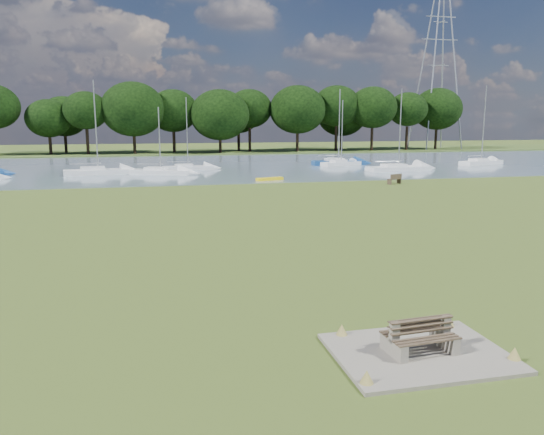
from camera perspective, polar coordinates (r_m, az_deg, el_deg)
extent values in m
plane|color=olive|center=(26.49, 0.98, -2.01)|extent=(220.00, 220.00, 0.00)
cube|color=gray|center=(67.63, -7.74, 5.50)|extent=(220.00, 40.00, 0.10)
cube|color=#4C6626|center=(97.46, -9.44, 6.94)|extent=(220.00, 20.00, 0.40)
cube|color=gray|center=(13.96, 15.53, -13.88)|extent=(4.20, 3.20, 0.10)
cube|color=gray|center=(13.50, 12.96, -13.41)|extent=(0.28, 1.01, 0.42)
cube|color=gray|center=(13.35, 13.03, -11.92)|extent=(0.22, 0.19, 0.52)
cube|color=gray|center=(14.23, 18.06, -12.39)|extent=(0.28, 1.01, 0.42)
cube|color=gray|center=(14.09, 18.15, -10.96)|extent=(0.22, 0.19, 0.52)
cube|color=brown|center=(13.53, 16.37, -12.52)|extent=(1.74, 0.51, 0.04)
cube|color=brown|center=(13.61, 15.86, -11.06)|extent=(1.72, 0.25, 0.42)
cube|color=brown|center=(14.01, 14.92, -11.62)|extent=(1.74, 0.51, 0.04)
cube|color=brown|center=(13.73, 15.51, -10.85)|extent=(1.72, 0.25, 0.42)
cube|color=brown|center=(48.89, 12.52, 3.75)|extent=(0.25, 0.44, 0.46)
cube|color=brown|center=(49.88, 13.49, 3.84)|extent=(0.25, 0.44, 0.46)
cube|color=brown|center=(49.36, 13.02, 4.06)|extent=(1.55, 1.01, 0.05)
cube|color=brown|center=(49.20, 13.21, 4.31)|extent=(1.39, 0.65, 0.45)
cube|color=yellow|center=(50.66, -0.25, 4.17)|extent=(2.76, 1.31, 0.27)
cylinder|color=#92969F|center=(106.91, 16.96, 15.54)|extent=(0.26, 0.26, 31.69)
cylinder|color=#92969F|center=(109.43, 19.30, 15.29)|extent=(0.26, 0.26, 31.69)
cylinder|color=#92969F|center=(111.24, 15.64, 15.39)|extent=(0.26, 0.26, 31.69)
cylinder|color=#92969F|center=(113.66, 17.92, 15.16)|extent=(0.26, 0.26, 31.69)
cube|color=#92969F|center=(110.83, 17.60, 17.79)|extent=(7.45, 0.16, 0.16)
cube|color=#92969F|center=(111.46, 17.72, 19.89)|extent=(6.17, 0.16, 0.16)
cylinder|color=black|center=(94.64, -23.47, 7.50)|extent=(0.54, 0.54, 4.15)
ellipsoid|color=black|center=(94.59, -23.69, 10.57)|extent=(7.62, 7.62, 6.47)
cylinder|color=black|center=(93.65, -19.22, 7.86)|extent=(0.54, 0.54, 4.47)
ellipsoid|color=black|center=(93.62, -19.43, 11.19)|extent=(8.71, 8.71, 7.40)
cylinder|color=black|center=(93.21, -14.89, 7.78)|extent=(0.54, 0.54, 3.53)
ellipsoid|color=black|center=(93.13, -15.02, 10.43)|extent=(9.79, 9.79, 8.32)
cylinder|color=black|center=(93.26, -10.55, 8.05)|extent=(0.54, 0.54, 3.84)
ellipsoid|color=black|center=(93.20, -10.65, 10.94)|extent=(7.62, 7.62, 6.47)
cylinder|color=black|center=(93.84, -6.24, 8.28)|extent=(0.54, 0.54, 4.15)
ellipsoid|color=black|center=(93.79, -6.30, 11.38)|extent=(8.71, 8.71, 7.40)
cylinder|color=black|center=(94.93, -2.00, 8.45)|extent=(0.54, 0.54, 4.47)
ellipsoid|color=black|center=(94.90, -2.02, 11.75)|extent=(9.79, 9.79, 8.32)
cylinder|color=black|center=(96.54, 2.12, 8.20)|extent=(0.54, 0.54, 3.53)
ellipsoid|color=black|center=(96.47, 2.14, 10.76)|extent=(7.62, 7.62, 6.47)
cylinder|color=black|center=(98.60, 6.09, 8.29)|extent=(0.54, 0.54, 3.84)
ellipsoid|color=black|center=(98.55, 6.15, 11.02)|extent=(8.71, 8.71, 7.40)
cylinder|color=black|center=(101.11, 9.89, 8.34)|extent=(0.54, 0.54, 4.15)
ellipsoid|color=black|center=(101.06, 9.98, 11.21)|extent=(9.79, 9.79, 8.32)
cylinder|color=black|center=(104.03, 13.48, 8.35)|extent=(0.54, 0.54, 4.47)
ellipsoid|color=black|center=(104.00, 13.61, 11.35)|extent=(7.62, 7.62, 6.47)
cylinder|color=black|center=(107.34, 16.85, 7.99)|extent=(0.54, 0.54, 3.53)
ellipsoid|color=black|center=(107.28, 16.97, 10.29)|extent=(8.71, 8.71, 7.40)
cube|color=white|center=(62.08, -9.03, 5.36)|extent=(5.84, 1.84, 0.61)
cube|color=white|center=(62.00, -9.46, 5.69)|extent=(2.07, 1.35, 0.39)
cylinder|color=#A5A8AD|center=(61.87, -9.13, 9.06)|extent=(0.11, 0.11, 7.76)
cube|color=white|center=(73.41, 21.58, 5.59)|extent=(6.75, 3.77, 0.77)
cube|color=white|center=(72.96, 21.35, 5.95)|extent=(2.61, 2.07, 0.50)
cylinder|color=#A5A8AD|center=(73.22, 21.83, 9.38)|extent=(0.13, 0.13, 9.39)
cube|color=white|center=(62.10, 13.45, 5.25)|extent=(7.66, 2.86, 0.70)
cube|color=white|center=(61.75, 12.99, 5.63)|extent=(2.78, 1.91, 0.45)
cylinder|color=#A5A8AD|center=(61.88, 13.62, 9.35)|extent=(0.12, 0.12, 8.59)
cube|color=white|center=(67.54, 7.46, 5.84)|extent=(5.74, 3.35, 0.71)
cube|color=white|center=(67.23, 7.18, 6.19)|extent=(2.24, 1.81, 0.45)
cylinder|color=#A5A8AD|center=(67.35, 7.54, 9.19)|extent=(0.12, 0.12, 7.60)
cube|color=white|center=(59.03, -18.17, 4.79)|extent=(7.13, 2.84, 0.76)
cube|color=white|center=(58.97, -18.74, 5.20)|extent=(2.61, 1.83, 0.49)
cylinder|color=#A5A8AD|center=(58.80, -18.44, 9.40)|extent=(0.13, 0.13, 9.19)
cube|color=white|center=(57.40, -11.88, 4.90)|extent=(6.56, 4.06, 0.70)
cube|color=white|center=(57.54, -12.38, 5.32)|extent=(2.59, 2.14, 0.45)
cylinder|color=#A5A8AD|center=(57.18, -12.01, 8.29)|extent=(0.12, 0.12, 6.50)
cube|color=navy|center=(68.69, 7.16, 5.96)|extent=(6.78, 2.09, 0.79)
cube|color=white|center=(68.49, 6.74, 6.36)|extent=(2.40, 1.55, 0.51)
cylinder|color=#A5A8AD|center=(68.49, 7.25, 9.82)|extent=(0.14, 0.14, 8.92)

